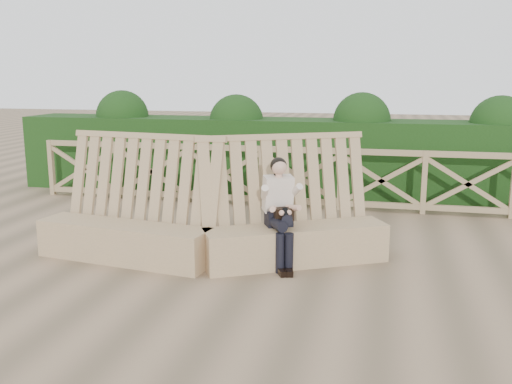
# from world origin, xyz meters

# --- Properties ---
(ground) EXTENTS (60.00, 60.00, 0.00)m
(ground) POSITION_xyz_m (0.00, 0.00, 0.00)
(ground) COLOR brown
(ground) RESTS_ON ground
(bench) EXTENTS (4.51, 1.79, 1.62)m
(bench) POSITION_xyz_m (-0.67, 0.27, 0.41)
(bench) COLOR #987C57
(bench) RESTS_ON ground
(woman) EXTENTS (0.54, 0.81, 1.36)m
(woman) POSITION_xyz_m (0.24, 0.30, 0.75)
(woman) COLOR black
(woman) RESTS_ON ground
(guardrail) EXTENTS (10.10, 0.09, 1.10)m
(guardrail) POSITION_xyz_m (0.00, 3.50, 0.55)
(guardrail) COLOR #876B4F
(guardrail) RESTS_ON ground
(hedge) EXTENTS (12.00, 1.20, 1.50)m
(hedge) POSITION_xyz_m (0.00, 4.70, 0.75)
(hedge) COLOR black
(hedge) RESTS_ON ground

